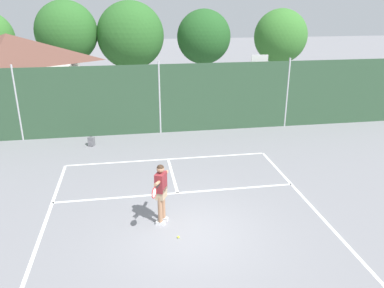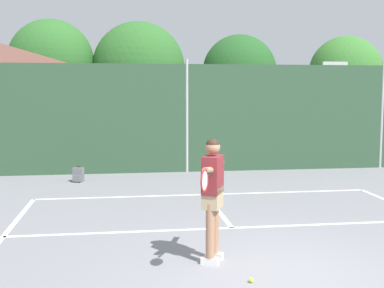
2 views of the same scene
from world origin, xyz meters
TOP-DOWN VIEW (x-y plane):
  - ground_plane at (0.00, 0.00)m, footprint 120.00×120.00m
  - court_markings at (0.00, 0.65)m, footprint 8.30×11.10m
  - chainlink_fence at (-0.00, 9.00)m, footprint 26.09×0.09m
  - basketball_hoop at (5.32, 10.17)m, footprint 0.90×0.67m
  - clubhouse_building at (-7.50, 12.49)m, footprint 6.98×5.19m
  - treeline_backdrop at (-0.16, 20.80)m, footprint 25.76×4.46m
  - tennis_player at (-0.69, 0.71)m, footprint 0.59×1.36m
  - tennis_ball at (-0.32, -0.15)m, footprint 0.07×0.07m
  - backpack_grey at (-3.25, 7.67)m, footprint 0.32×0.31m

SIDE VIEW (x-z plane):
  - ground_plane at x=0.00m, z-range 0.00..0.00m
  - court_markings at x=0.00m, z-range 0.00..0.01m
  - tennis_ball at x=-0.32m, z-range 0.00..0.07m
  - backpack_grey at x=-3.25m, z-range -0.04..0.42m
  - tennis_player at x=-0.69m, z-range 0.18..2.04m
  - chainlink_fence at x=0.00m, z-range -0.07..3.45m
  - basketball_hoop at x=5.32m, z-range 0.54..4.09m
  - clubhouse_building at x=-7.50m, z-range 0.08..4.68m
  - treeline_backdrop at x=-0.16m, z-range 0.60..6.88m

